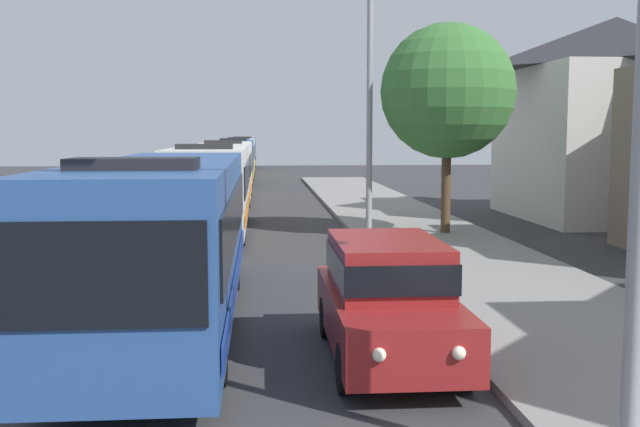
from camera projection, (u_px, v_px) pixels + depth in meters
name	position (u px, v px, depth m)	size (l,w,h in m)	color
bus_lead	(166.00, 235.00, 13.86)	(2.58, 11.31, 3.21)	#284C8C
bus_second_in_line	(212.00, 185.00, 26.93)	(2.58, 10.71, 3.21)	silver
bus_middle	(227.00, 169.00, 39.40)	(2.58, 12.08, 3.21)	silver
bus_fourth_in_line	(235.00, 160.00, 52.65)	(2.58, 10.48, 3.21)	#284C8C
bus_rear	(240.00, 155.00, 64.62)	(2.58, 10.77, 3.21)	silver
bus_tail_end	(243.00, 151.00, 76.59)	(2.58, 10.63, 3.21)	#284C8C
white_suv	(387.00, 295.00, 11.79)	(1.86, 4.76, 1.90)	maroon
streetlamp_mid	(370.00, 72.00, 25.08)	(5.68, 0.28, 8.95)	gray
roadside_tree	(448.00, 91.00, 25.43)	(4.55, 4.55, 7.09)	#4C3823
house_distant_gabled	(613.00, 117.00, 31.14)	(7.86, 9.13, 8.27)	beige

